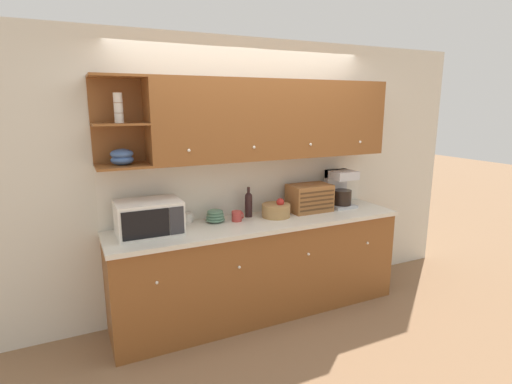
{
  "coord_description": "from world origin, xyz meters",
  "views": [
    {
      "loc": [
        -1.59,
        -3.52,
        1.99
      ],
      "look_at": [
        0.0,
        -0.21,
        1.18
      ],
      "focal_mm": 28.0,
      "sensor_mm": 36.0,
      "label": 1
    }
  ],
  "objects_px": {
    "coffee_maker": "(340,188)",
    "wine_bottle": "(249,203)",
    "mug": "(188,218)",
    "microwave": "(149,218)",
    "mug_blue_second": "(237,216)",
    "fruit_basket": "(276,210)",
    "bowl_stack_on_counter": "(215,216)",
    "bread_box": "(309,198)"
  },
  "relations": [
    {
      "from": "mug_blue_second",
      "to": "bread_box",
      "type": "xyz_separation_m",
      "value": [
        0.81,
        0.02,
        0.09
      ]
    },
    {
      "from": "mug_blue_second",
      "to": "bread_box",
      "type": "relative_size",
      "value": 0.25
    },
    {
      "from": "mug_blue_second",
      "to": "bread_box",
      "type": "height_order",
      "value": "bread_box"
    },
    {
      "from": "mug_blue_second",
      "to": "mug",
      "type": "bearing_deg",
      "value": 159.23
    },
    {
      "from": "mug",
      "to": "microwave",
      "type": "bearing_deg",
      "value": -152.95
    },
    {
      "from": "bread_box",
      "to": "mug_blue_second",
      "type": "bearing_deg",
      "value": -178.79
    },
    {
      "from": "bowl_stack_on_counter",
      "to": "bread_box",
      "type": "xyz_separation_m",
      "value": [
        1.0,
        -0.04,
        0.08
      ]
    },
    {
      "from": "mug_blue_second",
      "to": "bread_box",
      "type": "distance_m",
      "value": 0.81
    },
    {
      "from": "microwave",
      "to": "mug",
      "type": "xyz_separation_m",
      "value": [
        0.39,
        0.2,
        -0.1
      ]
    },
    {
      "from": "bowl_stack_on_counter",
      "to": "coffee_maker",
      "type": "xyz_separation_m",
      "value": [
        1.39,
        -0.03,
        0.14
      ]
    },
    {
      "from": "microwave",
      "to": "bread_box",
      "type": "distance_m",
      "value": 1.62
    },
    {
      "from": "bread_box",
      "to": "coffee_maker",
      "type": "relative_size",
      "value": 1.09
    },
    {
      "from": "mug",
      "to": "wine_bottle",
      "type": "distance_m",
      "value": 0.59
    },
    {
      "from": "wine_bottle",
      "to": "coffee_maker",
      "type": "height_order",
      "value": "coffee_maker"
    },
    {
      "from": "bowl_stack_on_counter",
      "to": "bread_box",
      "type": "bearing_deg",
      "value": -2.43
    },
    {
      "from": "wine_bottle",
      "to": "fruit_basket",
      "type": "xyz_separation_m",
      "value": [
        0.24,
        -0.11,
        -0.07
      ]
    },
    {
      "from": "wine_bottle",
      "to": "mug_blue_second",
      "type": "bearing_deg",
      "value": -151.1
    },
    {
      "from": "mug",
      "to": "wine_bottle",
      "type": "bearing_deg",
      "value": -7.06
    },
    {
      "from": "mug_blue_second",
      "to": "microwave",
      "type": "bearing_deg",
      "value": -177.09
    },
    {
      "from": "fruit_basket",
      "to": "bread_box",
      "type": "xyz_separation_m",
      "value": [
        0.41,
        0.04,
        0.07
      ]
    },
    {
      "from": "mug",
      "to": "bowl_stack_on_counter",
      "type": "relative_size",
      "value": 0.51
    },
    {
      "from": "mug",
      "to": "fruit_basket",
      "type": "xyz_separation_m",
      "value": [
        0.82,
        -0.19,
        0.02
      ]
    },
    {
      "from": "mug_blue_second",
      "to": "wine_bottle",
      "type": "height_order",
      "value": "wine_bottle"
    },
    {
      "from": "bowl_stack_on_counter",
      "to": "fruit_basket",
      "type": "distance_m",
      "value": 0.6
    },
    {
      "from": "coffee_maker",
      "to": "wine_bottle",
      "type": "bearing_deg",
      "value": 176.99
    },
    {
      "from": "mug",
      "to": "wine_bottle",
      "type": "relative_size",
      "value": 0.31
    },
    {
      "from": "bowl_stack_on_counter",
      "to": "bread_box",
      "type": "distance_m",
      "value": 1.0
    },
    {
      "from": "bowl_stack_on_counter",
      "to": "fruit_basket",
      "type": "xyz_separation_m",
      "value": [
        0.59,
        -0.09,
        0.01
      ]
    },
    {
      "from": "fruit_basket",
      "to": "microwave",
      "type": "bearing_deg",
      "value": -179.33
    },
    {
      "from": "microwave",
      "to": "bowl_stack_on_counter",
      "type": "relative_size",
      "value": 2.94
    },
    {
      "from": "bowl_stack_on_counter",
      "to": "mug",
      "type": "bearing_deg",
      "value": 156.26
    },
    {
      "from": "wine_bottle",
      "to": "bread_box",
      "type": "height_order",
      "value": "wine_bottle"
    },
    {
      "from": "bowl_stack_on_counter",
      "to": "bread_box",
      "type": "relative_size",
      "value": 0.42
    },
    {
      "from": "microwave",
      "to": "coffee_maker",
      "type": "relative_size",
      "value": 1.35
    },
    {
      "from": "microwave",
      "to": "mug_blue_second",
      "type": "height_order",
      "value": "microwave"
    },
    {
      "from": "coffee_maker",
      "to": "fruit_basket",
      "type": "bearing_deg",
      "value": -175.72
    },
    {
      "from": "mug",
      "to": "bowl_stack_on_counter",
      "type": "bearing_deg",
      "value": -23.74
    },
    {
      "from": "coffee_maker",
      "to": "mug",
      "type": "bearing_deg",
      "value": 175.53
    },
    {
      "from": "bowl_stack_on_counter",
      "to": "mug_blue_second",
      "type": "bearing_deg",
      "value": -17.14
    },
    {
      "from": "mug_blue_second",
      "to": "wine_bottle",
      "type": "distance_m",
      "value": 0.2
    },
    {
      "from": "bowl_stack_on_counter",
      "to": "wine_bottle",
      "type": "distance_m",
      "value": 0.36
    },
    {
      "from": "wine_bottle",
      "to": "bread_box",
      "type": "distance_m",
      "value": 0.65
    }
  ]
}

